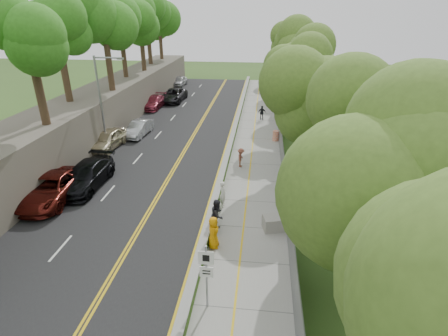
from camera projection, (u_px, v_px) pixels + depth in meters
ground at (196, 259)px, 17.54m from camera, size 140.00×140.00×0.00m
road at (168, 147)px, 31.63m from camera, size 11.20×66.00×0.04m
sidewalk at (256, 150)px, 30.81m from camera, size 4.20×66.00×0.05m
jersey_barrier at (230, 146)px, 30.93m from camera, size 0.42×66.00×0.60m
rock_embankment at (79, 123)px, 31.63m from camera, size 5.00×66.00×4.00m
chainlink_fence at (281, 141)px, 30.19m from camera, size 0.04×66.00×2.00m
trees_embankment at (67, 21)px, 28.03m from camera, size 6.40×66.00×13.00m
trees_fenceside at (316, 70)px, 27.44m from camera, size 7.00×66.00×14.00m
streetlight at (103, 97)px, 29.32m from camera, size 2.52×0.22×8.00m
signpost at (206, 270)px, 13.89m from camera, size 0.62×0.09×3.10m
construction_barrel at (276, 136)px, 32.84m from camera, size 0.58×0.58×0.95m
concrete_block at (274, 223)px, 19.66m from camera, size 1.39×1.17×0.81m
car_2 at (52, 188)px, 22.55m from camera, size 2.93×6.02×1.65m
car_3 at (86, 176)px, 24.25m from camera, size 2.38×5.73×1.66m
car_4 at (107, 140)px, 30.90m from camera, size 2.43×5.03×1.66m
car_5 at (139, 128)px, 34.13m from camera, size 1.82×4.43×1.43m
car_6 at (173, 95)px, 46.60m from camera, size 2.91×5.95×1.63m
car_7 at (154, 102)px, 43.44m from camera, size 2.31×5.23×1.49m
car_8 at (179, 81)px, 55.97m from camera, size 1.98×4.51×1.51m
painter_0 at (213, 233)px, 17.97m from camera, size 0.66×0.93×1.79m
painter_1 at (223, 194)px, 21.76m from camera, size 0.56×0.71×1.72m
painter_2 at (217, 215)px, 19.39m from camera, size 0.91×1.06×1.91m
painter_3 at (241, 158)px, 27.29m from camera, size 0.67×1.04×1.53m
person_far at (262, 113)px, 38.86m from camera, size 0.97×0.51×1.58m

